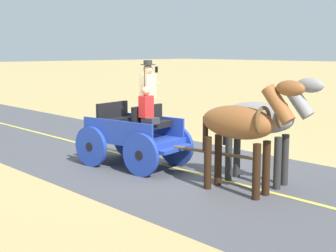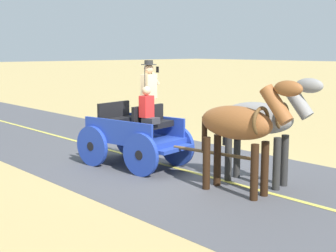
{
  "view_description": "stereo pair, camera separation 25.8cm",
  "coord_description": "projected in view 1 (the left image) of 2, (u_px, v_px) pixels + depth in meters",
  "views": [
    {
      "loc": [
        7.62,
        8.34,
        2.73
      ],
      "look_at": [
        0.56,
        0.73,
        1.1
      ],
      "focal_mm": 51.84,
      "sensor_mm": 36.0,
      "label": 1
    },
    {
      "loc": [
        7.43,
        8.52,
        2.73
      ],
      "look_at": [
        0.56,
        0.73,
        1.1
      ],
      "focal_mm": 51.84,
      "sensor_mm": 36.0,
      "label": 2
    }
  ],
  "objects": [
    {
      "name": "road_centre_stripe",
      "position": [
        165.0,
        165.0,
        11.58
      ],
      "size": [
        0.12,
        160.0,
        0.0
      ],
      "primitive_type": "cube",
      "color": "#DBCC4C",
      "rests_on": "road_surface"
    },
    {
      "name": "horse_near_side",
      "position": [
        262.0,
        120.0,
        9.81
      ],
      "size": [
        0.85,
        2.15,
        2.21
      ],
      "color": "gray",
      "rests_on": "ground"
    },
    {
      "name": "horse_off_side",
      "position": [
        242.0,
        125.0,
        9.15
      ],
      "size": [
        0.75,
        2.14,
        2.21
      ],
      "color": "brown",
      "rests_on": "ground"
    },
    {
      "name": "ground_plane",
      "position": [
        165.0,
        165.0,
        11.59
      ],
      "size": [
        200.0,
        200.0,
        0.0
      ],
      "primitive_type": "plane",
      "color": "tan"
    },
    {
      "name": "road_surface",
      "position": [
        165.0,
        165.0,
        11.59
      ],
      "size": [
        5.56,
        160.0,
        0.01
      ],
      "primitive_type": "cube",
      "color": "#4C4C51",
      "rests_on": "ground"
    },
    {
      "name": "horse_drawn_carriage",
      "position": [
        136.0,
        132.0,
        11.37
      ],
      "size": [
        1.81,
        4.51,
        2.5
      ],
      "color": "#1E3899",
      "rests_on": "ground"
    },
    {
      "name": "traffic_cone",
      "position": [
        157.0,
        129.0,
        15.46
      ],
      "size": [
        0.32,
        0.32,
        0.5
      ],
      "primitive_type": "cone",
      "color": "orange",
      "rests_on": "ground"
    }
  ]
}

